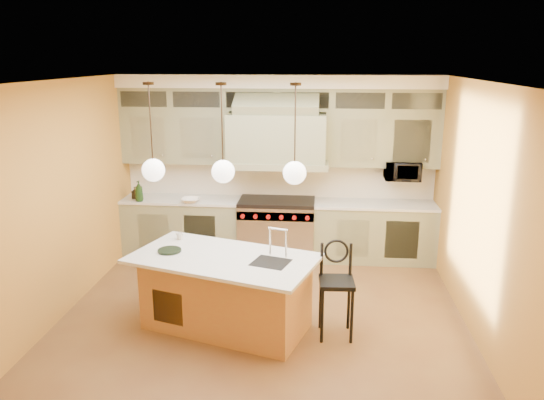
# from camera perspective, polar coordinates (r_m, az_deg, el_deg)

# --- Properties ---
(floor) EXTENTS (5.00, 5.00, 0.00)m
(floor) POSITION_cam_1_polar(r_m,az_deg,el_deg) (6.79, -1.08, -12.59)
(floor) COLOR brown
(floor) RESTS_ON ground
(ceiling) EXTENTS (5.00, 5.00, 0.00)m
(ceiling) POSITION_cam_1_polar(r_m,az_deg,el_deg) (6.01, -1.22, 12.68)
(ceiling) COLOR white
(ceiling) RESTS_ON wall_back
(wall_back) EXTENTS (5.00, 0.00, 5.00)m
(wall_back) POSITION_cam_1_polar(r_m,az_deg,el_deg) (8.67, 0.73, 3.77)
(wall_back) COLOR #B47E31
(wall_back) RESTS_ON ground
(wall_front) EXTENTS (5.00, 0.00, 5.00)m
(wall_front) POSITION_cam_1_polar(r_m,az_deg,el_deg) (3.93, -5.36, -10.70)
(wall_front) COLOR #B47E31
(wall_front) RESTS_ON ground
(wall_left) EXTENTS (0.00, 5.00, 5.00)m
(wall_left) POSITION_cam_1_polar(r_m,az_deg,el_deg) (6.98, -22.00, -0.15)
(wall_left) COLOR #B47E31
(wall_left) RESTS_ON ground
(wall_right) EXTENTS (0.00, 5.00, 5.00)m
(wall_right) POSITION_cam_1_polar(r_m,az_deg,el_deg) (6.47, 21.45, -1.25)
(wall_right) COLOR #B47E31
(wall_right) RESTS_ON ground
(back_cabinetry) EXTENTS (5.00, 0.77, 2.90)m
(back_cabinetry) POSITION_cam_1_polar(r_m,az_deg,el_deg) (8.41, 0.58, 3.28)
(back_cabinetry) COLOR gray
(back_cabinetry) RESTS_ON floor
(range) EXTENTS (1.20, 0.74, 0.96)m
(range) POSITION_cam_1_polar(r_m,az_deg,el_deg) (8.57, 0.51, -3.03)
(range) COLOR silver
(range) RESTS_ON floor
(kitchen_island) EXTENTS (2.36, 1.72, 1.35)m
(kitchen_island) POSITION_cam_1_polar(r_m,az_deg,el_deg) (6.41, -4.93, -9.69)
(kitchen_island) COLOR #A96A3C
(kitchen_island) RESTS_ON floor
(counter_stool) EXTENTS (0.42, 0.42, 1.13)m
(counter_stool) POSITION_cam_1_polar(r_m,az_deg,el_deg) (6.21, 6.94, -8.91)
(counter_stool) COLOR black
(counter_stool) RESTS_ON floor
(microwave) EXTENTS (0.54, 0.37, 0.30)m
(microwave) POSITION_cam_1_polar(r_m,az_deg,el_deg) (8.49, 13.84, 3.09)
(microwave) COLOR black
(microwave) RESTS_ON back_cabinetry
(oil_bottle_a) EXTENTS (0.14, 0.14, 0.33)m
(oil_bottle_a) POSITION_cam_1_polar(r_m,az_deg,el_deg) (8.64, -14.12, 0.94)
(oil_bottle_a) COLOR #153213
(oil_bottle_a) RESTS_ON back_cabinetry
(oil_bottle_b) EXTENTS (0.09, 0.09, 0.19)m
(oil_bottle_b) POSITION_cam_1_polar(r_m,az_deg,el_deg) (8.84, -14.54, 0.76)
(oil_bottle_b) COLOR black
(oil_bottle_b) RESTS_ON back_cabinetry
(fruit_bowl) EXTENTS (0.31, 0.31, 0.07)m
(fruit_bowl) POSITION_cam_1_polar(r_m,az_deg,el_deg) (8.44, -8.72, -0.03)
(fruit_bowl) COLOR white
(fruit_bowl) RESTS_ON back_cabinetry
(cup) EXTENTS (0.10, 0.10, 0.09)m
(cup) POSITION_cam_1_polar(r_m,az_deg,el_deg) (6.83, -9.91, -3.85)
(cup) COLOR beige
(cup) RESTS_ON kitchen_island
(pendant_left) EXTENTS (0.26, 0.26, 1.11)m
(pendant_left) POSITION_cam_1_polar(r_m,az_deg,el_deg) (6.14, -12.66, 3.42)
(pendant_left) COLOR #2D2319
(pendant_left) RESTS_ON ceiling
(pendant_center) EXTENTS (0.26, 0.26, 1.11)m
(pendant_center) POSITION_cam_1_polar(r_m,az_deg,el_deg) (5.95, -5.29, 3.35)
(pendant_center) COLOR #2D2319
(pendant_center) RESTS_ON ceiling
(pendant_right) EXTENTS (0.26, 0.26, 1.11)m
(pendant_right) POSITION_cam_1_polar(r_m,az_deg,el_deg) (5.85, 2.45, 3.21)
(pendant_right) COLOR #2D2319
(pendant_right) RESTS_ON ceiling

